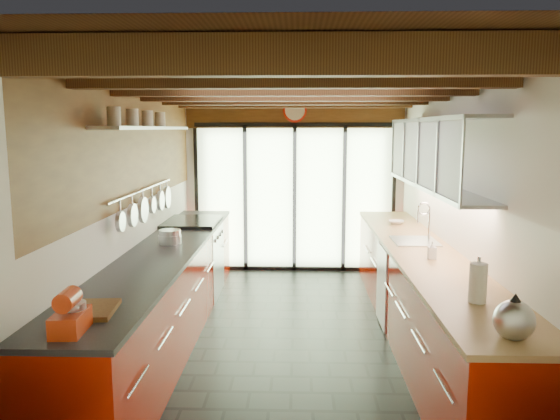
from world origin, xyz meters
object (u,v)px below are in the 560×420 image
Objects in this scene: stand_mixer at (71,315)px; paper_towel at (478,283)px; soap_bottle at (432,250)px; kettle at (514,318)px; bowl at (396,222)px.

stand_mixer is 2.62m from paper_towel.
kettle is at bearing -90.00° from soap_bottle.
soap_bottle is at bearing 90.00° from kettle.
bowl is (0.00, 1.82, -0.06)m from soap_bottle.
stand_mixer is at bearing 179.84° from kettle.
stand_mixer is 0.92× the size of paper_towel.
paper_towel reaches higher than stand_mixer.
kettle reaches higher than soap_bottle.
paper_towel reaches higher than kettle.
paper_towel is at bearing -90.00° from bowl.
stand_mixer is 2.54m from kettle.
kettle is 0.97× the size of paper_towel.
kettle is at bearing -90.00° from paper_towel.
kettle is at bearing -0.16° from stand_mixer.
soap_bottle is at bearing 90.00° from paper_towel.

